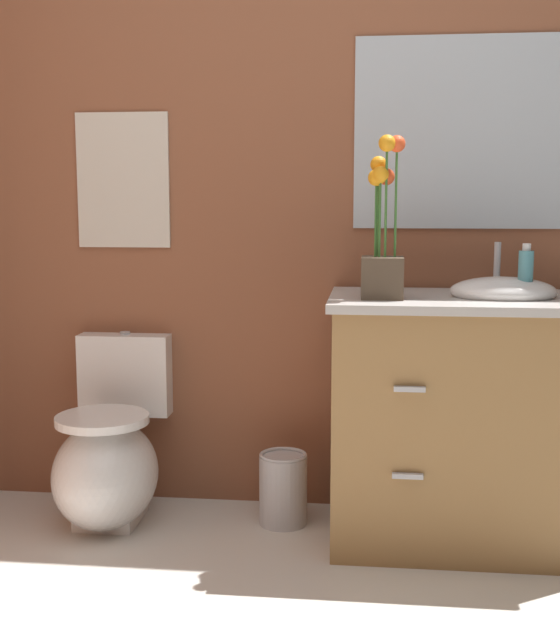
{
  "coord_description": "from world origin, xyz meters",
  "views": [
    {
      "loc": [
        0.25,
        -1.63,
        1.21
      ],
      "look_at": [
        -0.08,
        1.22,
        0.79
      ],
      "focal_mm": 46.84,
      "sensor_mm": 36.0,
      "label": 1
    }
  ],
  "objects_px": {
    "flower_vase": "(383,245)",
    "trash_bin": "(283,488)",
    "toilet": "(109,459)",
    "wall_poster": "(123,180)",
    "soap_bottle": "(526,274)",
    "wall_mirror": "(463,133)",
    "vanity_cabinet": "(464,417)"
  },
  "relations": [
    {
      "from": "wall_mirror",
      "to": "flower_vase",
      "type": "bearing_deg",
      "value": -128.09
    },
    {
      "from": "trash_bin",
      "to": "wall_mirror",
      "type": "height_order",
      "value": "wall_mirror"
    },
    {
      "from": "toilet",
      "to": "trash_bin",
      "type": "xyz_separation_m",
      "value": [
        0.65,
        0.06,
        -0.11
      ]
    },
    {
      "from": "soap_bottle",
      "to": "wall_poster",
      "type": "bearing_deg",
      "value": 167.33
    },
    {
      "from": "vanity_cabinet",
      "to": "toilet",
      "type": "bearing_deg",
      "value": 178.83
    },
    {
      "from": "wall_poster",
      "to": "toilet",
      "type": "bearing_deg",
      "value": -90.0
    },
    {
      "from": "flower_vase",
      "to": "trash_bin",
      "type": "bearing_deg",
      "value": 155.76
    },
    {
      "from": "toilet",
      "to": "wall_poster",
      "type": "relative_size",
      "value": 1.33
    },
    {
      "from": "vanity_cabinet",
      "to": "wall_poster",
      "type": "height_order",
      "value": "wall_poster"
    },
    {
      "from": "soap_bottle",
      "to": "wall_poster",
      "type": "height_order",
      "value": "wall_poster"
    },
    {
      "from": "flower_vase",
      "to": "trash_bin",
      "type": "relative_size",
      "value": 1.99
    },
    {
      "from": "soap_bottle",
      "to": "wall_mirror",
      "type": "relative_size",
      "value": 0.23
    },
    {
      "from": "flower_vase",
      "to": "soap_bottle",
      "type": "distance_m",
      "value": 0.49
    },
    {
      "from": "flower_vase",
      "to": "soap_bottle",
      "type": "bearing_deg",
      "value": 4.61
    },
    {
      "from": "trash_bin",
      "to": "wall_poster",
      "type": "height_order",
      "value": "wall_poster"
    },
    {
      "from": "flower_vase",
      "to": "soap_bottle",
      "type": "xyz_separation_m",
      "value": [
        0.48,
        0.04,
        -0.09
      ]
    },
    {
      "from": "soap_bottle",
      "to": "toilet",
      "type": "bearing_deg",
      "value": 177.48
    },
    {
      "from": "vanity_cabinet",
      "to": "soap_bottle",
      "type": "distance_m",
      "value": 0.54
    },
    {
      "from": "vanity_cabinet",
      "to": "flower_vase",
      "type": "xyz_separation_m",
      "value": [
        -0.29,
        -0.08,
        0.61
      ]
    },
    {
      "from": "wall_poster",
      "to": "wall_mirror",
      "type": "xyz_separation_m",
      "value": [
        1.29,
        0.0,
        0.17
      ]
    },
    {
      "from": "vanity_cabinet",
      "to": "wall_poster",
      "type": "distance_m",
      "value": 1.57
    },
    {
      "from": "toilet",
      "to": "wall_poster",
      "type": "bearing_deg",
      "value": 90.0
    },
    {
      "from": "flower_vase",
      "to": "soap_bottle",
      "type": "height_order",
      "value": "flower_vase"
    },
    {
      "from": "soap_bottle",
      "to": "trash_bin",
      "type": "distance_m",
      "value": 1.18
    },
    {
      "from": "trash_bin",
      "to": "wall_poster",
      "type": "bearing_deg",
      "value": 161.92
    },
    {
      "from": "wall_poster",
      "to": "wall_mirror",
      "type": "relative_size",
      "value": 0.65
    },
    {
      "from": "trash_bin",
      "to": "wall_poster",
      "type": "distance_m",
      "value": 1.33
    },
    {
      "from": "vanity_cabinet",
      "to": "soap_bottle",
      "type": "bearing_deg",
      "value": -11.9
    },
    {
      "from": "trash_bin",
      "to": "wall_poster",
      "type": "xyz_separation_m",
      "value": [
        -0.65,
        0.21,
        1.14
      ]
    },
    {
      "from": "vanity_cabinet",
      "to": "wall_mirror",
      "type": "distance_m",
      "value": 1.04
    },
    {
      "from": "trash_bin",
      "to": "soap_bottle",
      "type": "bearing_deg",
      "value": -8.26
    },
    {
      "from": "trash_bin",
      "to": "toilet",
      "type": "bearing_deg",
      "value": -175.12
    }
  ]
}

